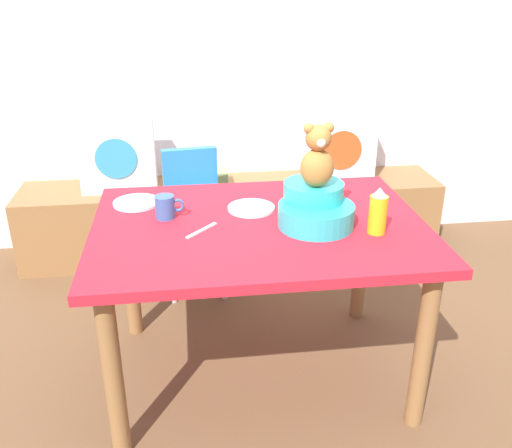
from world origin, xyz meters
TOP-DOWN VIEW (x-y plane):
  - ground_plane at (0.00, 0.00)m, footprint 8.00×8.00m
  - back_wall at (0.00, 1.50)m, footprint 4.40×0.10m
  - window_bench at (0.00, 1.23)m, footprint 2.60×0.44m
  - pillow_floral_left at (-0.68, 1.21)m, footprint 0.44×0.15m
  - pillow_floral_right at (0.66, 1.21)m, footprint 0.44×0.15m
  - book_stack at (-0.13, 1.23)m, footprint 0.20×0.14m
  - dining_table at (0.00, 0.00)m, footprint 1.33×0.96m
  - highchair at (-0.25, 0.79)m, footprint 0.35×0.48m
  - infant_seat_teal at (0.22, -0.04)m, footprint 0.30×0.33m
  - teddy_bear at (0.22, -0.04)m, footprint 0.13×0.12m
  - ketchup_bottle at (0.44, -0.15)m, footprint 0.07×0.07m
  - coffee_mug at (-0.37, 0.10)m, footprint 0.12×0.08m
  - dinner_plate_near at (-0.50, 0.27)m, footprint 0.20×0.20m
  - dinner_plate_far at (-0.01, 0.14)m, footprint 0.20×0.20m
  - table_fork at (-0.23, -0.05)m, footprint 0.13×0.13m

SIDE VIEW (x-z plane):
  - ground_plane at x=0.00m, z-range 0.00..0.00m
  - window_bench at x=0.00m, z-range 0.00..0.46m
  - book_stack at x=-0.13m, z-range 0.46..0.56m
  - highchair at x=-0.25m, z-range 0.13..0.92m
  - dining_table at x=0.00m, z-range 0.27..1.01m
  - pillow_floral_left at x=-0.68m, z-range 0.46..0.90m
  - pillow_floral_right at x=0.66m, z-range 0.46..0.90m
  - table_fork at x=-0.23m, z-range 0.74..0.75m
  - dinner_plate_near at x=-0.50m, z-range 0.74..0.75m
  - dinner_plate_far at x=-0.01m, z-range 0.74..0.75m
  - coffee_mug at x=-0.37m, z-range 0.74..0.84m
  - infant_seat_teal at x=0.22m, z-range 0.73..0.89m
  - ketchup_bottle at x=0.44m, z-range 0.73..0.92m
  - teddy_bear at x=0.22m, z-range 0.89..1.14m
  - back_wall at x=0.00m, z-range 0.00..2.60m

